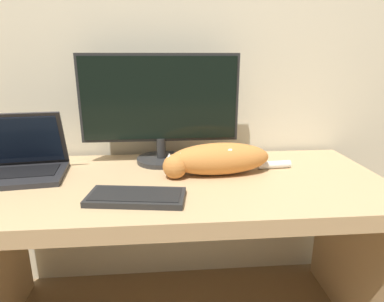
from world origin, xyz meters
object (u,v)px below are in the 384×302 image
(laptop, at_px, (20,164))
(external_keyboard, at_px, (136,197))
(monitor, at_px, (160,107))
(cat, at_px, (217,159))

(laptop, height_order, external_keyboard, laptop)
(monitor, bearing_deg, laptop, -166.19)
(laptop, xyz_separation_m, cat, (0.78, -0.04, 0.02))
(monitor, distance_m, cat, 0.34)
(external_keyboard, height_order, cat, cat)
(laptop, bearing_deg, monitor, 6.99)
(monitor, bearing_deg, external_keyboard, -101.47)
(cat, bearing_deg, laptop, 172.24)
(external_keyboard, bearing_deg, laptop, 159.14)
(external_keyboard, distance_m, cat, 0.38)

